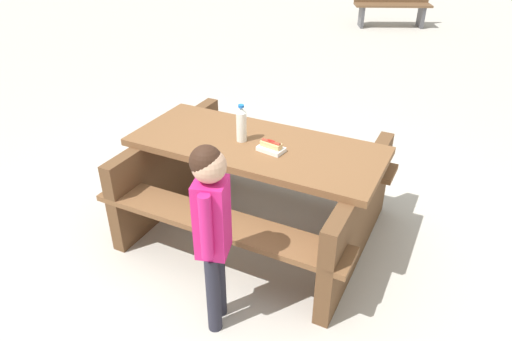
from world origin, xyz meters
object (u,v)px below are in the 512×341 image
(soda_bottle, at_px, (241,124))
(picnic_table, at_px, (256,180))
(park_bench_mid, at_px, (392,3))
(child_in_coat, at_px, (212,218))
(hotdog_tray, at_px, (271,147))

(soda_bottle, bearing_deg, picnic_table, 15.47)
(park_bench_mid, bearing_deg, child_in_coat, -73.88)
(child_in_coat, bearing_deg, soda_bottle, 119.28)
(soda_bottle, bearing_deg, child_in_coat, -60.72)
(picnic_table, xyz_separation_m, child_in_coat, (0.37, -0.88, 0.32))
(soda_bottle, relative_size, park_bench_mid, 0.19)
(soda_bottle, bearing_deg, hotdog_tray, -1.05)
(picnic_table, bearing_deg, hotdog_tray, -12.42)
(soda_bottle, height_order, child_in_coat, child_in_coat)
(park_bench_mid, bearing_deg, soda_bottle, -75.61)
(picnic_table, xyz_separation_m, soda_bottle, (-0.11, -0.03, 0.43))
(soda_bottle, relative_size, hotdog_tray, 1.49)
(picnic_table, height_order, child_in_coat, child_in_coat)
(picnic_table, height_order, park_bench_mid, park_bench_mid)
(hotdog_tray, height_order, child_in_coat, child_in_coat)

